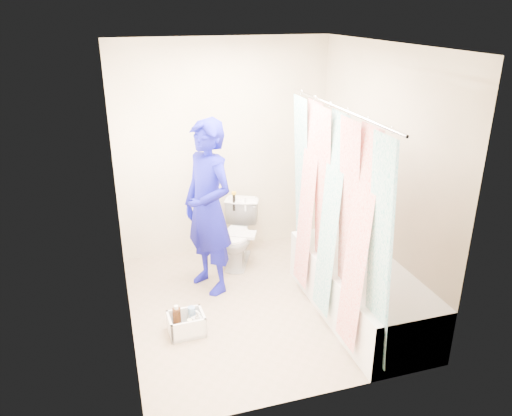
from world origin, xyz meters
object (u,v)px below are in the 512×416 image
object	(u,v)px
bathtub	(360,288)
cleaning_caddy	(188,324)
toilet	(238,235)
plumber	(208,208)

from	to	relation	value
bathtub	cleaning_caddy	size ratio (longest dim) A/B	5.43
bathtub	cleaning_caddy	world-z (taller)	bathtub
toilet	plumber	bearing A→B (deg)	-109.52
toilet	bathtub	bearing A→B (deg)	-33.24
cleaning_caddy	toilet	bearing A→B (deg)	53.34
toilet	cleaning_caddy	xyz separation A→B (m)	(-0.77, -1.13, -0.25)
toilet	plumber	distance (m)	0.79
bathtub	plumber	xyz separation A→B (m)	(-1.22, 0.88, 0.60)
bathtub	toilet	distance (m)	1.53
bathtub	plumber	bearing A→B (deg)	144.20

